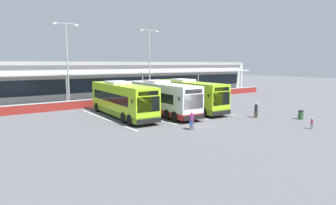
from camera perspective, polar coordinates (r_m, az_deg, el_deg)
ground_plane at (r=28.07m, az=4.55°, el=-3.82°), size 200.00×200.00×0.00m
terminal_building at (r=51.03m, az=-15.64°, el=4.58°), size 70.00×13.00×6.00m
red_barrier_wall at (r=39.93m, az=-9.18°, el=0.40°), size 60.00×0.40×1.10m
coach_bus_leftmost at (r=30.66m, az=-9.37°, el=0.48°), size 3.53×12.28×3.78m
coach_bus_left_centre at (r=31.94m, az=-1.45°, el=0.87°), size 3.53×12.28×3.78m
coach_bus_centre at (r=34.51m, az=3.90°, el=1.38°), size 3.53×12.28×3.78m
bay_stripe_far_west at (r=29.76m, az=-12.46°, el=-3.31°), size 0.14×13.00×0.01m
bay_stripe_west at (r=31.65m, az=-5.49°, el=-2.49°), size 0.14×13.00×0.01m
bay_stripe_mid_west at (r=33.96m, az=0.61°, el=-1.75°), size 0.14×13.00×0.01m
bay_stripe_centre at (r=36.60m, az=5.87°, el=-1.09°), size 0.14×13.00×0.01m
pedestrian_with_handbag at (r=24.39m, az=4.83°, el=-3.55°), size 0.60×0.53×1.62m
pedestrian_in_dark_coat at (r=31.06m, az=17.41°, el=-1.39°), size 0.53×0.32×1.62m
pedestrian_child at (r=27.68m, az=27.12°, el=-3.70°), size 0.29×0.26×1.00m
lamp_post_west at (r=39.85m, az=-19.73°, el=8.29°), size 3.24×0.28×11.00m
lamp_post_centre at (r=44.98m, az=-3.77°, el=8.63°), size 3.24×0.28×11.00m
litter_bin at (r=31.95m, az=25.31°, el=-2.28°), size 0.54×0.54×0.93m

